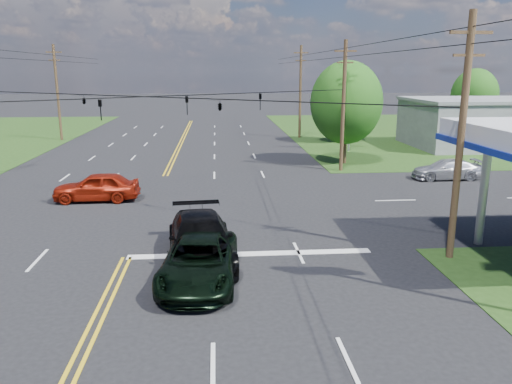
{
  "coord_description": "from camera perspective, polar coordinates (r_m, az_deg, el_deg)",
  "views": [
    {
      "loc": [
        3.7,
        -15.26,
        7.36
      ],
      "look_at": [
        5.4,
        6.0,
        2.15
      ],
      "focal_mm": 35.0,
      "sensor_mm": 36.0,
      "label": 1
    }
  ],
  "objects": [
    {
      "name": "ground",
      "position": [
        28.48,
        -11.87,
        -1.54
      ],
      "size": [
        280.0,
        280.0,
        0.0
      ],
      "primitive_type": "plane",
      "color": "black",
      "rests_on": "ground"
    },
    {
      "name": "grass_ne",
      "position": [
        67.42,
        23.28,
        6.36
      ],
      "size": [
        46.0,
        48.0,
        0.03
      ],
      "primitive_type": "cube",
      "color": "#1E3912",
      "rests_on": "ground"
    },
    {
      "name": "stop_bar",
      "position": [
        20.66,
        -0.66,
        -7.13
      ],
      "size": [
        10.0,
        0.5,
        0.02
      ],
      "primitive_type": "cube",
      "color": "silver",
      "rests_on": "ground"
    },
    {
      "name": "retail_ne",
      "position": [
        54.33,
        24.61,
        7.05
      ],
      "size": [
        14.0,
        10.0,
        4.4
      ],
      "primitive_type": "cube",
      "color": "slate",
      "rests_on": "ground"
    },
    {
      "name": "pole_se",
      "position": [
        20.64,
        22.39,
        5.91
      ],
      "size": [
        1.6,
        0.28,
        9.5
      ],
      "color": "#3C2519",
      "rests_on": "ground"
    },
    {
      "name": "pole_ne",
      "position": [
        37.51,
        9.95,
        9.8
      ],
      "size": [
        1.6,
        0.28,
        9.5
      ],
      "color": "#3C2519",
      "rests_on": "ground"
    },
    {
      "name": "pole_left_far",
      "position": [
        57.77,
        -21.75,
        10.61
      ],
      "size": [
        1.6,
        0.28,
        10.0
      ],
      "color": "#3C2519",
      "rests_on": "ground"
    },
    {
      "name": "pole_right_far",
      "position": [
        56.08,
        5.09,
        11.45
      ],
      "size": [
        1.6,
        0.28,
        10.0
      ],
      "color": "#3C2519",
      "rests_on": "ground"
    },
    {
      "name": "span_wire_signals",
      "position": [
        27.54,
        -12.49,
        10.58
      ],
      "size": [
        26.0,
        18.0,
        1.13
      ],
      "color": "black",
      "rests_on": "ground"
    },
    {
      "name": "power_lines",
      "position": [
        25.56,
        -13.42,
        16.16
      ],
      "size": [
        26.04,
        100.0,
        0.64
      ],
      "color": "black",
      "rests_on": "ground"
    },
    {
      "name": "tree_right_a",
      "position": [
        40.67,
        10.28,
        10.01
      ],
      "size": [
        5.7,
        5.7,
        8.18
      ],
      "color": "#3C2519",
      "rests_on": "ground"
    },
    {
      "name": "tree_right_b",
      "position": [
        52.93,
        9.59,
        10.15
      ],
      "size": [
        4.94,
        4.94,
        7.09
      ],
      "color": "#3C2519",
      "rests_on": "ground"
    },
    {
      "name": "tree_far_r",
      "position": [
        64.85,
        23.69,
        10.12
      ],
      "size": [
        5.32,
        5.32,
        7.63
      ],
      "color": "#3C2519",
      "rests_on": "ground"
    },
    {
      "name": "pickup_dkgreen",
      "position": [
        17.97,
        -6.53,
        -7.87
      ],
      "size": [
        2.98,
        5.74,
        1.55
      ],
      "primitive_type": "imported",
      "rotation": [
        0.0,
        0.0,
        -0.08
      ],
      "color": "black",
      "rests_on": "ground"
    },
    {
      "name": "suv_black",
      "position": [
        19.86,
        -6.36,
        -5.4
      ],
      "size": [
        3.02,
        6.25,
        1.76
      ],
      "primitive_type": "imported",
      "rotation": [
        0.0,
        0.0,
        0.09
      ],
      "color": "black",
      "rests_on": "ground"
    },
    {
      "name": "sedan_red",
      "position": [
        30.21,
        -17.76,
        0.58
      ],
      "size": [
        4.85,
        1.99,
        1.64
      ],
      "primitive_type": "imported",
      "rotation": [
        0.0,
        0.0,
        -1.56
      ],
      "color": "maroon",
      "rests_on": "ground"
    },
    {
      "name": "sedan_far",
      "position": [
        37.01,
        20.93,
        2.43
      ],
      "size": [
        4.71,
        1.92,
        1.37
      ],
      "primitive_type": "imported",
      "rotation": [
        0.0,
        0.0,
        -1.57
      ],
      "color": "#B7B6BC",
      "rests_on": "ground"
    },
    {
      "name": "polesign_ne",
      "position": [
        46.93,
        10.79,
        11.14
      ],
      "size": [
        1.95,
        0.83,
        7.13
      ],
      "color": "#A5A5AA",
      "rests_on": "ground"
    }
  ]
}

